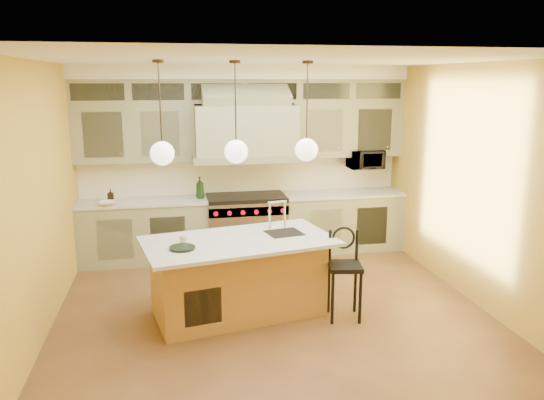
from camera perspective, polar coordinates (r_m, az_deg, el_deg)
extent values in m
plane|color=#55341D|center=(6.43, 0.06, -11.95)|extent=(5.00, 5.00, 0.00)
plane|color=white|center=(5.84, 0.07, 14.84)|extent=(5.00, 5.00, 0.00)
plane|color=gold|center=(8.40, -3.19, 4.28)|extent=(5.00, 0.00, 5.00)
plane|color=gold|center=(3.64, 7.64, -7.31)|extent=(5.00, 0.00, 5.00)
plane|color=gold|center=(6.03, -23.96, -0.22)|extent=(0.00, 5.00, 5.00)
plane|color=gold|center=(6.89, 20.95, 1.56)|extent=(0.00, 5.00, 5.00)
cube|color=gray|center=(8.23, -13.56, -3.37)|extent=(1.90, 0.65, 0.90)
cube|color=gray|center=(8.64, 7.44, -2.34)|extent=(1.90, 0.65, 0.90)
cube|color=silver|center=(8.12, -13.73, -0.18)|extent=(1.90, 0.68, 0.04)
cube|color=silver|center=(8.53, 7.53, 0.70)|extent=(1.90, 0.68, 0.04)
cube|color=white|center=(8.42, -3.15, 2.72)|extent=(5.00, 0.04, 0.56)
cube|color=gray|center=(8.11, -14.59, 6.97)|extent=(1.75, 0.35, 0.85)
cube|color=gray|center=(8.54, 7.89, 7.54)|extent=(1.75, 0.35, 0.85)
cube|color=gray|center=(7.99, -2.89, 7.46)|extent=(1.50, 0.70, 0.75)
cube|color=#787959|center=(8.04, -2.86, 4.63)|extent=(1.60, 0.76, 0.10)
cube|color=#333833|center=(8.13, -3.11, 11.61)|extent=(5.00, 0.35, 0.35)
cube|color=white|center=(8.11, -3.12, 13.55)|extent=(5.00, 0.47, 0.20)
cube|color=silver|center=(8.27, -2.77, -2.94)|extent=(1.20, 0.70, 0.90)
cube|color=black|center=(8.15, -2.81, 0.31)|extent=(1.20, 0.70, 0.06)
cube|color=silver|center=(7.88, -2.47, -1.25)|extent=(1.20, 0.06, 0.14)
cube|color=#AC753D|center=(6.25, -3.67, -8.36)|extent=(2.02, 1.25, 0.88)
cube|color=silver|center=(6.05, -3.58, -4.45)|extent=(2.32, 1.54, 0.04)
cube|color=black|center=(6.30, 1.33, -3.74)|extent=(0.47, 0.43, 0.05)
cylinder|color=black|center=(6.06, 6.53, -10.49)|extent=(0.04, 0.04, 0.61)
cylinder|color=black|center=(6.12, 9.47, -10.39)|extent=(0.04, 0.04, 0.61)
cylinder|color=black|center=(6.35, 6.13, -9.38)|extent=(0.04, 0.04, 0.61)
cylinder|color=black|center=(6.40, 8.94, -9.29)|extent=(0.04, 0.04, 0.61)
cube|color=black|center=(6.11, 7.86, -7.08)|extent=(0.42, 0.42, 0.05)
torus|color=black|center=(6.17, 7.71, -4.04)|extent=(0.27, 0.07, 0.27)
imported|color=black|center=(8.64, 10.00, 4.35)|extent=(0.54, 0.37, 0.30)
imported|color=black|center=(8.06, -7.76, 1.33)|extent=(0.14, 0.14, 0.33)
imported|color=black|center=(8.11, -16.97, 0.46)|extent=(0.09, 0.09, 0.19)
imported|color=white|center=(7.90, -17.23, -0.36)|extent=(0.29, 0.29, 0.06)
imported|color=white|center=(5.97, -9.48, -4.18)|extent=(0.11, 0.11, 0.10)
cylinder|color=#2D2319|center=(5.79, -12.16, 14.38)|extent=(0.12, 0.12, 0.03)
cylinder|color=#2D2319|center=(5.79, -11.95, 9.98)|extent=(0.02, 0.02, 0.93)
sphere|color=white|center=(5.84, -11.72, 4.93)|extent=(0.26, 0.26, 0.26)
cylinder|color=#2D2319|center=(5.83, -4.02, 14.62)|extent=(0.12, 0.12, 0.03)
cylinder|color=#2D2319|center=(5.83, -3.95, 10.24)|extent=(0.02, 0.02, 0.93)
sphere|color=white|center=(5.88, -3.87, 5.22)|extent=(0.26, 0.26, 0.26)
cylinder|color=#2D2319|center=(5.98, 3.87, 14.57)|extent=(0.12, 0.12, 0.03)
cylinder|color=#2D2319|center=(5.98, 3.80, 10.31)|extent=(0.02, 0.02, 0.93)
sphere|color=white|center=(6.03, 3.73, 5.41)|extent=(0.26, 0.26, 0.26)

